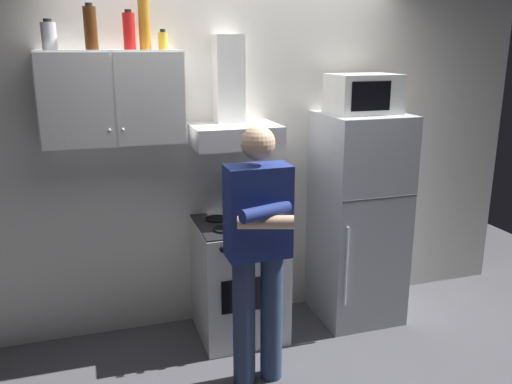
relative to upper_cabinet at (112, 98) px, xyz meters
The scene contains 14 objects.
ground_plane 1.98m from the upper_cabinet, 23.77° to the right, with size 7.00×7.00×0.00m, color #4C4C51.
back_wall_tiled 0.97m from the upper_cabinet, 14.86° to the left, with size 4.80×0.10×2.70m, color silver.
upper_cabinet is the anchor object (origin of this frame).
stove_oven 1.55m from the upper_cabinet, ahead, with size 0.60×0.62×0.87m.
range_hood 0.81m from the upper_cabinet, ahead, with size 0.60×0.44×0.75m.
refrigerator 2.00m from the upper_cabinet, ahead, with size 0.60×0.62×1.60m.
microwave 1.75m from the upper_cabinet, ahead, with size 0.48×0.37×0.28m.
person_standing 1.35m from the upper_cabinet, 44.26° to the right, with size 0.38×0.33×1.64m.
cooking_pot 1.26m from the upper_cabinet, 14.73° to the right, with size 0.32×0.22×0.13m.
bottle_soda_red 0.43m from the upper_cabinet, ahead, with size 0.08×0.08×0.24m.
bottle_spice_jar 0.49m from the upper_cabinet, ahead, with size 0.06×0.06×0.13m.
bottle_liquor_amber 0.51m from the upper_cabinet, ahead, with size 0.07×0.07×0.32m.
bottle_canister_steel 0.52m from the upper_cabinet, behind, with size 0.09×0.09×0.18m.
bottle_rum_dark 0.44m from the upper_cabinet, 161.44° to the right, with size 0.08×0.08×0.27m.
Camera 1 is at (-1.02, -3.20, 2.08)m, focal length 37.42 mm.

